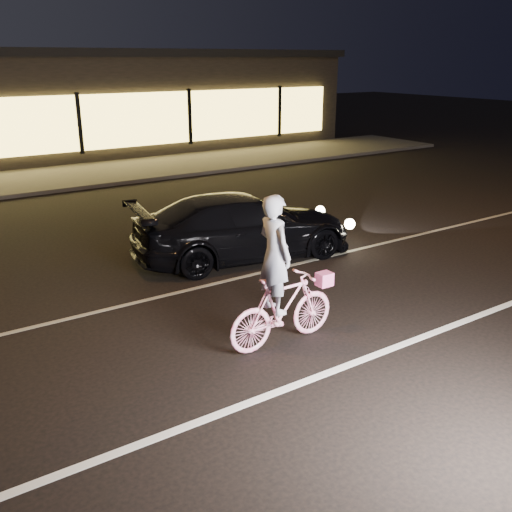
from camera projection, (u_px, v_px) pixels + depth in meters
ground at (362, 300)px, 9.62m from camera, size 90.00×90.00×0.00m
lane_stripe_near at (433, 333)px, 8.45m from camera, size 60.00×0.12×0.01m
lane_stripe_far at (291, 265)px, 11.19m from camera, size 60.00×0.10×0.01m
sidewalk at (100, 173)px, 19.81m from camera, size 30.00×4.00×0.12m
storefront at (47, 101)px, 23.81m from camera, size 25.40×8.42×4.20m
cyclist at (281, 293)px, 7.89m from camera, size 1.74×0.60×2.19m
sedan at (244, 226)px, 11.48m from camera, size 4.73×2.51×1.31m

